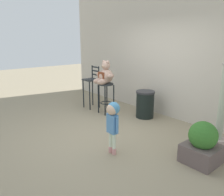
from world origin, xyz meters
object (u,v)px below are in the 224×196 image
at_px(child_walking, 113,117).
at_px(lamppost, 224,93).
at_px(trash_bin, 145,104).
at_px(planter_with_shrub, 202,144).
at_px(bar_stool_with_teddy, 106,92).
at_px(bar_chair_empty, 92,83).
at_px(teddy_bear, 105,75).

height_order(child_walking, lamppost, lamppost).
relative_size(trash_bin, planter_with_shrub, 0.98).
height_order(child_walking, planter_with_shrub, child_walking).
distance_m(bar_stool_with_teddy, bar_chair_empty, 0.68).
relative_size(teddy_bear, trash_bin, 0.88).
height_order(bar_stool_with_teddy, lamppost, lamppost).
relative_size(bar_stool_with_teddy, bar_chair_empty, 0.68).
relative_size(bar_stool_with_teddy, lamppost, 0.31).
distance_m(bar_stool_with_teddy, trash_bin, 1.08).
distance_m(bar_stool_with_teddy, teddy_bear, 0.46).
xyz_separation_m(child_walking, lamppost, (1.08, 1.62, 0.37)).
bearing_deg(planter_with_shrub, teddy_bear, 173.39).
relative_size(child_walking, bar_chair_empty, 0.77).
bearing_deg(teddy_bear, bar_chair_empty, 176.49).
xyz_separation_m(child_walking, planter_with_shrub, (1.15, 0.90, -0.36)).
bearing_deg(bar_stool_with_teddy, child_walking, -35.23).
xyz_separation_m(teddy_bear, lamppost, (2.89, 0.37, 0.01)).
height_order(lamppost, planter_with_shrub, lamppost).
relative_size(bar_stool_with_teddy, teddy_bear, 1.36).
height_order(bar_stool_with_teddy, child_walking, child_walking).
height_order(bar_chair_empty, planter_with_shrub, bar_chair_empty).
relative_size(child_walking, trash_bin, 1.36).
bearing_deg(teddy_bear, trash_bin, 33.47).
xyz_separation_m(bar_stool_with_teddy, trash_bin, (0.89, 0.56, -0.24)).
height_order(teddy_bear, child_walking, teddy_bear).
xyz_separation_m(bar_stool_with_teddy, teddy_bear, (0.00, -0.03, 0.45)).
bearing_deg(teddy_bear, child_walking, -34.57).
bearing_deg(trash_bin, lamppost, -6.29).
xyz_separation_m(bar_chair_empty, planter_with_shrub, (3.63, -0.38, -0.40)).
relative_size(lamppost, planter_with_shrub, 3.80).
bearing_deg(child_walking, teddy_bear, -152.22).
bearing_deg(child_walking, trash_bin, 178.94).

